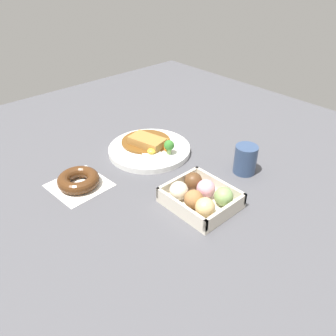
% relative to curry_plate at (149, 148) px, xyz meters
% --- Properties ---
extents(ground_plane, '(1.60, 1.60, 0.00)m').
position_rel_curry_plate_xyz_m(ground_plane, '(-0.10, 0.05, -0.01)').
color(ground_plane, '#4C4C51').
extents(curry_plate, '(0.26, 0.26, 0.06)m').
position_rel_curry_plate_xyz_m(curry_plate, '(0.00, 0.00, 0.00)').
color(curry_plate, white).
rests_on(curry_plate, ground_plane).
extents(donut_box, '(0.17, 0.15, 0.06)m').
position_rel_curry_plate_xyz_m(donut_box, '(-0.29, 0.07, 0.01)').
color(donut_box, beige).
rests_on(donut_box, ground_plane).
extents(chocolate_ring_donut, '(0.15, 0.15, 0.04)m').
position_rel_curry_plate_xyz_m(chocolate_ring_donut, '(-0.01, 0.26, 0.00)').
color(chocolate_ring_donut, white).
rests_on(chocolate_ring_donut, ground_plane).
extents(coffee_mug, '(0.06, 0.06, 0.08)m').
position_rel_curry_plate_xyz_m(coffee_mug, '(-0.27, -0.13, 0.03)').
color(coffee_mug, '#33476B').
rests_on(coffee_mug, ground_plane).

